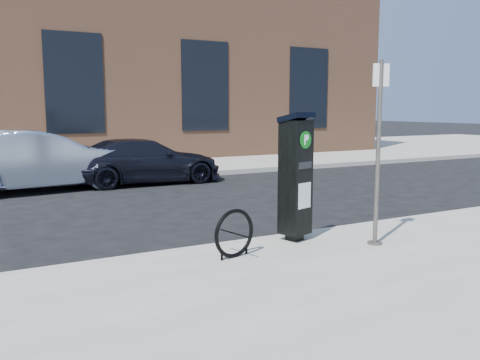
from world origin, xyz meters
TOP-DOWN VIEW (x-y plane):
  - ground at (0.00, 0.00)m, footprint 120.00×120.00m
  - sidewalk_far at (0.00, 14.00)m, footprint 60.00×12.00m
  - curb_near at (0.00, -0.02)m, footprint 60.00×0.12m
  - curb_far at (0.00, 8.02)m, footprint 60.00×0.12m
  - building at (-0.00, 17.00)m, footprint 28.00×10.05m
  - parking_kiosk at (0.87, -0.35)m, footprint 0.53×0.50m
  - sign_pole at (1.77, -1.12)m, footprint 0.22×0.21m
  - bike_rack at (-0.36, -0.73)m, footprint 0.66×0.20m
  - car_silver at (-1.83, 7.40)m, footprint 4.98×2.29m
  - car_dark at (1.00, 7.40)m, footprint 4.47×1.93m

SIDE VIEW (x-z plane):
  - ground at x=0.00m, z-range 0.00..0.00m
  - sidewalk_far at x=0.00m, z-range 0.00..0.15m
  - curb_near at x=0.00m, z-range -0.01..0.15m
  - curb_far at x=0.00m, z-range -0.01..0.15m
  - bike_rack at x=-0.36m, z-range 0.14..0.81m
  - car_dark at x=1.00m, z-range 0.00..1.28m
  - car_silver at x=-1.83m, z-range 0.00..1.58m
  - parking_kiosk at x=0.87m, z-range 0.17..2.10m
  - sign_pole at x=1.77m, z-range 0.14..2.80m
  - building at x=0.00m, z-range 0.02..8.27m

